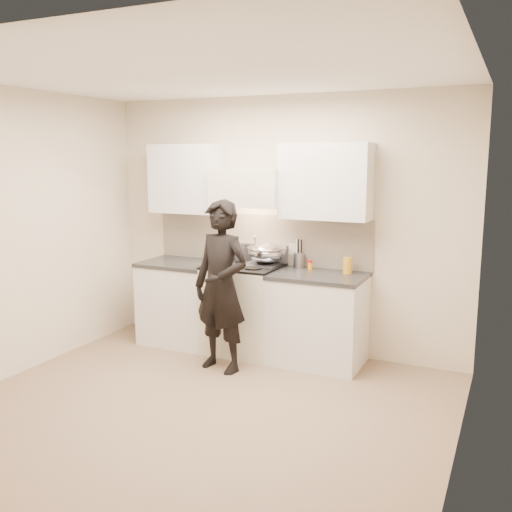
# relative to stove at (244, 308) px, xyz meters

# --- Properties ---
(ground_plane) EXTENTS (4.00, 4.00, 0.00)m
(ground_plane) POSITION_rel_stove_xyz_m (0.30, -1.42, -0.47)
(ground_plane) COLOR #7D664C
(room_shell) EXTENTS (4.04, 3.54, 2.70)m
(room_shell) POSITION_rel_stove_xyz_m (0.24, -1.05, 1.12)
(room_shell) COLOR beige
(room_shell) RESTS_ON ground
(stove) EXTENTS (0.76, 0.65, 0.96)m
(stove) POSITION_rel_stove_xyz_m (0.00, 0.00, 0.00)
(stove) COLOR beige
(stove) RESTS_ON ground
(counter_right) EXTENTS (0.92, 0.67, 0.92)m
(counter_right) POSITION_rel_stove_xyz_m (0.83, 0.00, -0.01)
(counter_right) COLOR silver
(counter_right) RESTS_ON ground
(counter_left) EXTENTS (0.82, 0.67, 0.92)m
(counter_left) POSITION_rel_stove_xyz_m (-0.78, 0.00, -0.01)
(counter_left) COLOR silver
(counter_left) RESTS_ON ground
(wok) EXTENTS (0.41, 0.50, 0.33)m
(wok) POSITION_rel_stove_xyz_m (0.20, 0.14, 0.60)
(wok) COLOR silver
(wok) RESTS_ON stove
(stock_pot) EXTENTS (0.35, 0.35, 0.18)m
(stock_pot) POSITION_rel_stove_xyz_m (-0.18, -0.12, 0.57)
(stock_pot) COLOR silver
(stock_pot) RESTS_ON stove
(utensil_crock) EXTENTS (0.11, 0.11, 0.30)m
(utensil_crock) POSITION_rel_stove_xyz_m (0.53, 0.23, 0.54)
(utensil_crock) COLOR #8F8E9F
(utensil_crock) RESTS_ON counter_right
(spice_jar) EXTENTS (0.05, 0.05, 0.10)m
(spice_jar) POSITION_rel_stove_xyz_m (0.68, 0.17, 0.50)
(spice_jar) COLOR orange
(spice_jar) RESTS_ON counter_right
(oil_glass) EXTENTS (0.09, 0.09, 0.16)m
(oil_glass) POSITION_rel_stove_xyz_m (1.08, 0.15, 0.53)
(oil_glass) COLOR #C5891F
(oil_glass) RESTS_ON counter_right
(person) EXTENTS (0.68, 0.52, 1.67)m
(person) POSITION_rel_stove_xyz_m (0.03, -0.56, 0.36)
(person) COLOR black
(person) RESTS_ON ground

